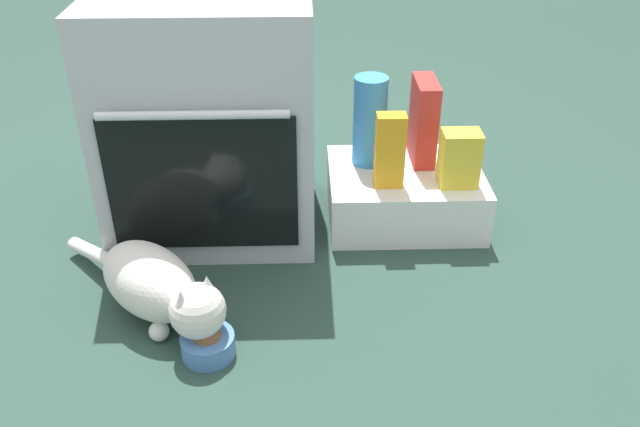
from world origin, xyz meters
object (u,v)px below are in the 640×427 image
(juice_carton, at_px, (390,151))
(pantry_cabinet, at_px, (404,194))
(cat, at_px, (157,286))
(cereal_box, at_px, (423,121))
(water_bottle, at_px, (370,121))
(food_bowl, at_px, (208,343))
(snack_bag, at_px, (459,159))
(oven, at_px, (210,117))

(juice_carton, bearing_deg, pantry_cabinet, 51.41)
(cat, relative_size, cereal_box, 1.94)
(cat, bearing_deg, juice_carton, 76.71)
(juice_carton, xyz_separation_m, water_bottle, (-0.05, 0.16, 0.03))
(pantry_cabinet, distance_m, cereal_box, 0.25)
(juice_carton, bearing_deg, food_bowl, -132.80)
(cat, xyz_separation_m, snack_bag, (0.89, 0.42, 0.16))
(cereal_box, bearing_deg, pantry_cabinet, -124.86)
(cereal_box, relative_size, water_bottle, 0.93)
(food_bowl, bearing_deg, pantry_cabinet, 47.75)
(cereal_box, xyz_separation_m, water_bottle, (-0.18, -0.02, 0.01))
(pantry_cabinet, height_order, food_bowl, pantry_cabinet)
(juice_carton, bearing_deg, cereal_box, 53.21)
(pantry_cabinet, bearing_deg, cat, -145.41)
(oven, bearing_deg, food_bowl, -86.74)
(juice_carton, relative_size, water_bottle, 0.80)
(cereal_box, distance_m, snack_bag, 0.20)
(pantry_cabinet, bearing_deg, food_bowl, -132.25)
(juice_carton, bearing_deg, snack_bag, -0.35)
(pantry_cabinet, height_order, cat, cat)
(oven, height_order, snack_bag, oven)
(oven, distance_m, cat, 0.59)
(cereal_box, distance_m, water_bottle, 0.18)
(cat, bearing_deg, snack_bag, 69.77)
(food_bowl, xyz_separation_m, water_bottle, (0.47, 0.72, 0.29))
(cereal_box, distance_m, juice_carton, 0.22)
(oven, distance_m, cereal_box, 0.70)
(juice_carton, bearing_deg, oven, 170.94)
(pantry_cabinet, xyz_separation_m, cereal_box, (0.06, 0.09, 0.23))
(pantry_cabinet, bearing_deg, water_bottle, 150.10)
(oven, bearing_deg, cat, -102.02)
(food_bowl, bearing_deg, oven, 93.26)
(cat, relative_size, snack_bag, 3.01)
(cereal_box, xyz_separation_m, snack_bag, (0.09, -0.18, -0.05))
(pantry_cabinet, relative_size, snack_bag, 2.82)
(food_bowl, height_order, snack_bag, snack_bag)
(snack_bag, relative_size, water_bottle, 0.60)
(food_bowl, bearing_deg, juice_carton, 47.20)
(water_bottle, bearing_deg, juice_carton, -72.83)
(cat, height_order, cereal_box, cereal_box)
(cereal_box, height_order, juice_carton, cereal_box)
(food_bowl, xyz_separation_m, juice_carton, (0.52, 0.56, 0.26))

